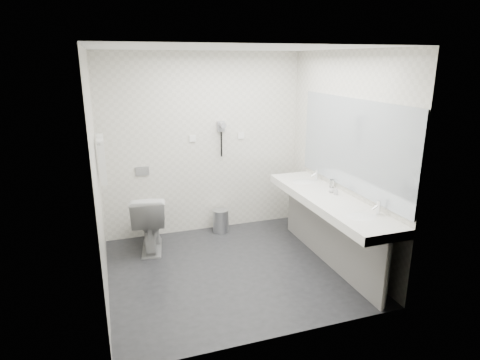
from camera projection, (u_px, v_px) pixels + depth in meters
name	position (u px, v px, depth m)	size (l,w,h in m)	color
floor	(232.00, 269.00, 4.84)	(2.80, 2.80, 0.00)	#232427
ceiling	(231.00, 48.00, 4.13)	(2.80, 2.80, 0.00)	white
wall_back	(203.00, 145.00, 5.66)	(2.80, 2.80, 0.00)	silver
wall_front	(280.00, 206.00, 3.30)	(2.80, 2.80, 0.00)	silver
wall_left	(97.00, 179.00, 4.05)	(2.60, 2.60, 0.00)	silver
wall_right	(342.00, 158.00, 4.91)	(2.60, 2.60, 0.00)	silver
vanity_counter	(328.00, 201.00, 4.77)	(0.55, 2.20, 0.10)	white
vanity_panel	(328.00, 234.00, 4.90)	(0.03, 2.15, 0.75)	gray
vanity_post_near	(386.00, 275.00, 3.97)	(0.06, 0.06, 0.75)	silver
vanity_post_far	(293.00, 206.00, 5.86)	(0.06, 0.06, 0.75)	silver
mirror	(352.00, 145.00, 4.67)	(0.02, 2.20, 1.05)	#B2BCC6
basin_near	(362.00, 218.00, 4.17)	(0.40, 0.31, 0.05)	white
basin_far	(303.00, 183.00, 5.35)	(0.40, 0.31, 0.05)	white
faucet_near	(378.00, 207.00, 4.21)	(0.04, 0.04, 0.15)	silver
faucet_far	(317.00, 175.00, 5.39)	(0.04, 0.04, 0.15)	silver
soap_bottle_a	(336.00, 191.00, 4.83)	(0.04, 0.04, 0.09)	silver
soap_bottle_b	(331.00, 189.00, 4.90)	(0.06, 0.06, 0.08)	silver
glass_left	(332.00, 183.00, 5.10)	(0.06, 0.06, 0.10)	silver
toilet	(150.00, 221.00, 5.27)	(0.43, 0.76, 0.77)	white
flush_plate	(142.00, 171.00, 5.47)	(0.18, 0.02, 0.12)	#B2B5BA
pedal_bin	(221.00, 221.00, 5.86)	(0.23, 0.23, 0.32)	#B2B5BA
bin_lid	(221.00, 210.00, 5.81)	(0.23, 0.23, 0.01)	#B2B5BA
towel_rail	(99.00, 139.00, 4.48)	(0.02, 0.02, 0.62)	silver
towel_near	(102.00, 161.00, 4.42)	(0.07, 0.24, 0.48)	silver
towel_far	(102.00, 156.00, 4.67)	(0.07, 0.24, 0.48)	silver
dryer_cradle	(221.00, 126.00, 5.64)	(0.10, 0.04, 0.14)	gray
dryer_barrel	(222.00, 125.00, 5.57)	(0.08, 0.08, 0.14)	gray
dryer_cord	(221.00, 144.00, 5.70)	(0.02, 0.02, 0.35)	black
switch_plate_a	(193.00, 139.00, 5.58)	(0.09, 0.02, 0.09)	white
switch_plate_b	(241.00, 136.00, 5.79)	(0.09, 0.02, 0.09)	white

